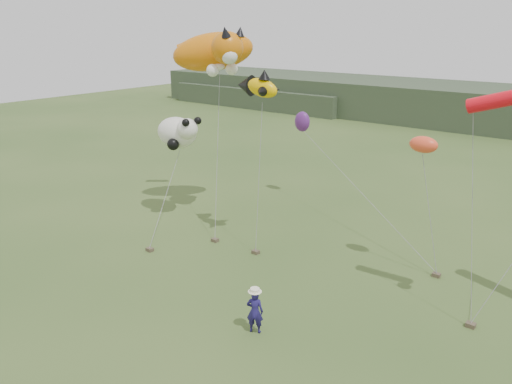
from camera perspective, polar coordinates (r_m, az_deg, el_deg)
ground at (r=18.53m, az=-2.93°, el=-14.66°), size 120.00×120.00×0.00m
headland at (r=58.49m, az=24.65°, el=8.74°), size 90.00×13.00×4.00m
festival_attendant at (r=17.60m, az=-0.13°, el=-13.50°), size 0.69×0.60×1.61m
sandbag_anchors at (r=22.33m, az=4.24°, el=-8.30°), size 14.13×6.06×0.16m
cat_kite at (r=26.95m, az=-4.60°, el=15.70°), size 5.72×4.52×2.59m
fish_kite at (r=22.82m, az=-0.01°, el=11.99°), size 2.55×1.67×1.35m
panda_kite at (r=26.90m, az=-8.86°, el=6.77°), size 2.87×1.85×1.78m
misc_kites at (r=26.39m, az=9.70°, el=7.11°), size 10.29×5.94×1.81m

